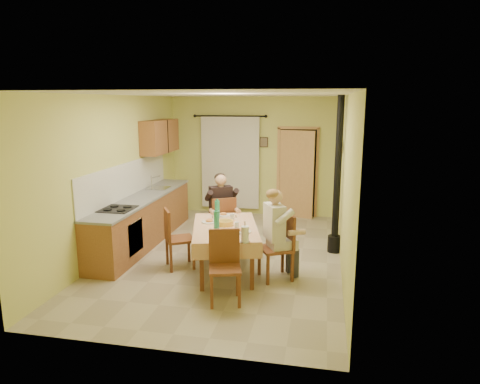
% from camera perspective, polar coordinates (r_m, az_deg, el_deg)
% --- Properties ---
extents(floor, '(4.00, 6.00, 0.01)m').
position_cam_1_polar(floor, '(7.68, -2.00, -8.50)').
color(floor, tan).
rests_on(floor, ground).
extents(room_shell, '(4.04, 6.04, 2.82)m').
position_cam_1_polar(room_shell, '(7.25, -2.10, 5.11)').
color(room_shell, '#D6D86F').
rests_on(room_shell, ground).
extents(kitchen_run, '(0.64, 3.64, 1.56)m').
position_cam_1_polar(kitchen_run, '(8.43, -12.78, -3.49)').
color(kitchen_run, brown).
rests_on(kitchen_run, ground).
extents(upper_cabinets, '(0.35, 1.40, 0.70)m').
position_cam_1_polar(upper_cabinets, '(9.40, -10.61, 7.29)').
color(upper_cabinets, brown).
rests_on(upper_cabinets, room_shell).
extents(curtain, '(1.70, 0.07, 2.22)m').
position_cam_1_polar(curtain, '(10.24, -1.33, 4.00)').
color(curtain, black).
rests_on(curtain, ground).
extents(doorway, '(0.96, 0.26, 2.15)m').
position_cam_1_polar(doorway, '(10.08, 7.60, 2.55)').
color(doorway, black).
rests_on(doorway, ground).
extents(dining_table, '(1.39, 1.86, 0.76)m').
position_cam_1_polar(dining_table, '(6.88, -1.96, -7.60)').
color(dining_table, tan).
rests_on(dining_table, ground).
extents(tableware, '(0.93, 1.51, 0.33)m').
position_cam_1_polar(tableware, '(6.65, -1.87, -4.27)').
color(tableware, white).
rests_on(tableware, dining_table).
extents(chair_far, '(0.61, 0.61, 1.01)m').
position_cam_1_polar(chair_far, '(7.92, -2.44, -5.62)').
color(chair_far, brown).
rests_on(chair_far, ground).
extents(chair_near, '(0.52, 0.52, 0.98)m').
position_cam_1_polar(chair_near, '(5.94, -2.02, -11.84)').
color(chair_near, brown).
rests_on(chair_near, ground).
extents(chair_right, '(0.61, 0.61, 1.02)m').
position_cam_1_polar(chair_right, '(6.69, 4.90, -9.05)').
color(chair_right, brown).
rests_on(chair_right, ground).
extents(chair_left, '(0.59, 0.59, 0.99)m').
position_cam_1_polar(chair_left, '(7.16, -8.12, -7.69)').
color(chair_left, brown).
rests_on(chair_left, ground).
extents(man_far, '(0.65, 0.62, 1.39)m').
position_cam_1_polar(man_far, '(7.78, -2.51, -1.46)').
color(man_far, black).
rests_on(man_far, chair_far).
extents(man_right, '(0.62, 0.65, 1.39)m').
position_cam_1_polar(man_right, '(6.49, 4.86, -4.23)').
color(man_right, beige).
rests_on(man_right, chair_right).
extents(stove_flue, '(0.24, 0.24, 2.80)m').
position_cam_1_polar(stove_flue, '(7.78, 12.74, -0.64)').
color(stove_flue, black).
rests_on(stove_flue, ground).
extents(picture_back, '(0.19, 0.03, 0.23)m').
position_cam_1_polar(picture_back, '(10.11, 3.21, 6.66)').
color(picture_back, black).
rests_on(picture_back, room_shell).
extents(picture_right, '(0.03, 0.31, 0.21)m').
position_cam_1_polar(picture_right, '(8.25, 13.41, 5.84)').
color(picture_right, brown).
rests_on(picture_right, room_shell).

